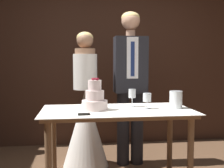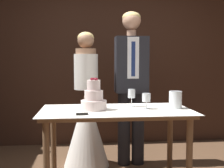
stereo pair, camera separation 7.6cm
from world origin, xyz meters
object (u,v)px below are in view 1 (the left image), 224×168
at_px(wine_glass_near, 147,98).
at_px(tiered_cake, 95,99).
at_px(wine_glass_middle, 132,94).
at_px(hurricane_candle, 176,100).
at_px(cake_knife, 94,114).
at_px(cake_table, 117,120).
at_px(bride, 86,118).
at_px(groom, 130,80).

bearing_deg(wine_glass_near, tiered_cake, 179.20).
height_order(wine_glass_middle, hurricane_candle, wine_glass_middle).
bearing_deg(wine_glass_middle, cake_knife, -136.66).
xyz_separation_m(cake_table, tiered_cake, (-0.21, 0.01, 0.20)).
bearing_deg(tiered_cake, wine_glass_near, -0.80).
height_order(wine_glass_middle, bride, bride).
bearing_deg(cake_table, cake_knife, -134.06).
relative_size(tiered_cake, cake_knife, 0.69).
xyz_separation_m(tiered_cake, hurricane_candle, (0.77, -0.01, -0.02)).
height_order(cake_table, wine_glass_near, wine_glass_near).
distance_m(cake_table, bride, 0.80).
distance_m(cake_table, tiered_cake, 0.29).
height_order(cake_table, tiered_cake, tiered_cake).
xyz_separation_m(hurricane_candle, bride, (-0.84, 0.74, -0.30)).
bearing_deg(groom, cake_table, -109.82).
xyz_separation_m(cake_table, groom, (0.27, 0.75, 0.33)).
distance_m(wine_glass_middle, hurricane_candle, 0.42).
xyz_separation_m(cake_table, cake_knife, (-0.23, -0.24, 0.11)).
relative_size(hurricane_candle, bride, 0.10).
height_order(wine_glass_near, hurricane_candle, hurricane_candle).
height_order(hurricane_candle, bride, bride).
distance_m(cake_knife, wine_glass_middle, 0.57).
bearing_deg(groom, wine_glass_near, -88.72).
height_order(cake_knife, wine_glass_middle, wine_glass_middle).
bearing_deg(cake_knife, cake_table, 42.64).
relative_size(cake_table, wine_glass_middle, 7.94).
xyz_separation_m(cake_table, wine_glass_near, (0.29, 0.00, 0.20)).
bearing_deg(cake_table, hurricane_candle, 0.16).
relative_size(wine_glass_near, bride, 0.09).
xyz_separation_m(wine_glass_middle, hurricane_candle, (0.40, -0.14, -0.05)).
bearing_deg(wine_glass_near, cake_knife, -154.78).
bearing_deg(groom, tiered_cake, -122.82).
bearing_deg(wine_glass_middle, groom, 80.65).
height_order(cake_knife, groom, groom).
height_order(bride, groom, groom).
relative_size(cake_table, groom, 0.76).
distance_m(wine_glass_near, hurricane_candle, 0.28).
distance_m(cake_knife, wine_glass_near, 0.58).
distance_m(hurricane_candle, bride, 1.16).
relative_size(wine_glass_near, hurricane_candle, 0.90).
xyz_separation_m(tiered_cake, wine_glass_middle, (0.37, 0.13, 0.02)).
relative_size(wine_glass_middle, groom, 0.10).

